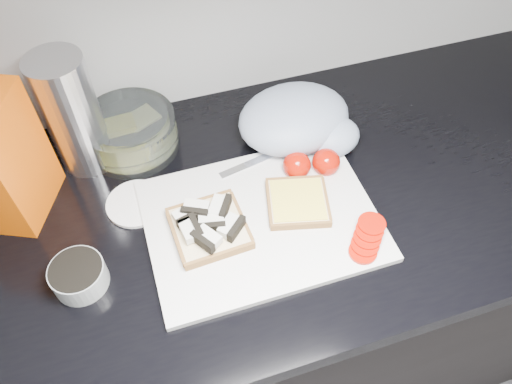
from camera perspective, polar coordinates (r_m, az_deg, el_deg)
base_cabinet at (r=1.31m, az=-5.42°, el=-14.43°), size 3.50×0.60×0.86m
countertop at (r=0.92m, az=-7.50°, el=-3.08°), size 3.50×0.64×0.04m
cutting_board at (r=0.88m, az=0.60°, el=-3.23°), size 0.40×0.30×0.01m
bread_left at (r=0.86m, az=-5.47°, el=-3.92°), size 0.14×0.14×0.04m
bread_right at (r=0.89m, az=4.78°, el=-1.16°), size 0.14×0.14×0.02m
tomato_slices at (r=0.86m, az=12.60°, el=-5.12°), size 0.10×0.10×0.02m
knife at (r=0.98m, az=2.66°, el=4.72°), size 0.20×0.05×0.01m
seed_tub at (r=0.85m, az=-19.63°, el=-8.92°), size 0.09×0.09×0.04m
tub_lid at (r=0.93m, az=-13.56°, el=-1.28°), size 0.14×0.14×0.01m
glass_bowl at (r=1.01m, az=-14.12°, el=6.60°), size 0.18×0.18×0.08m
steel_canister at (r=0.95m, az=-20.23°, el=8.30°), size 0.10×0.10×0.24m
grocery_bag at (r=0.99m, az=4.98°, el=8.09°), size 0.24×0.21×0.10m
whole_tomatoes at (r=0.94m, az=6.36°, el=3.22°), size 0.11×0.06×0.05m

